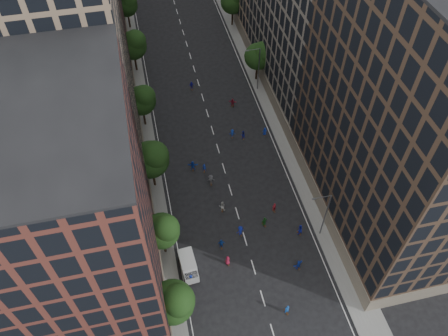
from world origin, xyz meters
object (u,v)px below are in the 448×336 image
(cargo_van, at_px, (188,265))
(skater_2, at_px, (300,230))
(streetlamp_far, at_px, (258,67))
(skater_1, at_px, (287,309))
(streetlamp_near, at_px, (324,213))
(skater_0, at_px, (191,279))

(cargo_van, distance_m, skater_2, 16.37)
(streetlamp_far, xyz_separation_m, skater_1, (-8.01, -42.93, -4.29))
(streetlamp_far, xyz_separation_m, cargo_van, (-18.90, -34.47, -3.94))
(streetlamp_near, bearing_deg, skater_1, -128.88)
(streetlamp_near, distance_m, skater_2, 5.06)
(streetlamp_near, bearing_deg, skater_2, 165.17)
(streetlamp_near, height_order, cargo_van, streetlamp_near)
(streetlamp_far, bearing_deg, streetlamp_near, -90.00)
(cargo_van, bearing_deg, skater_0, -93.12)
(streetlamp_near, bearing_deg, skater_0, -170.07)
(streetlamp_far, bearing_deg, skater_2, -94.73)
(skater_2, bearing_deg, skater_0, -3.63)
(skater_0, bearing_deg, skater_2, -149.76)
(cargo_van, bearing_deg, skater_1, -41.85)
(streetlamp_far, xyz_separation_m, skater_2, (-2.67, -32.29, -4.24))
(streetlamp_near, xyz_separation_m, streetlamp_far, (0.00, 33.00, 0.00))
(streetlamp_far, relative_size, skater_1, 5.15)
(streetlamp_near, height_order, skater_0, streetlamp_near)
(skater_0, height_order, skater_2, skater_2)
(streetlamp_far, bearing_deg, cargo_van, -118.73)
(cargo_van, relative_size, skater_1, 2.56)
(skater_2, bearing_deg, skater_1, 45.82)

